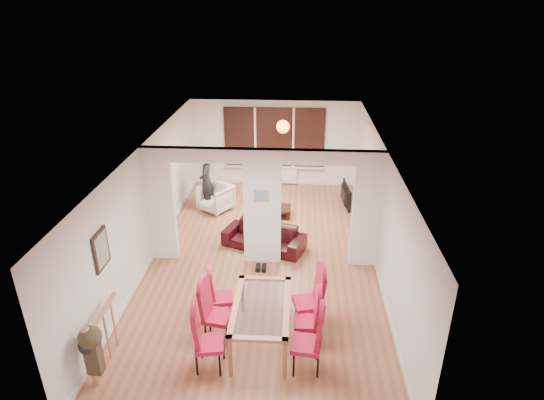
# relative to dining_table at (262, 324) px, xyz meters

# --- Properties ---
(floor) EXTENTS (5.00, 9.00, 0.01)m
(floor) POSITION_rel_dining_table_xyz_m (-0.19, 2.62, -0.39)
(floor) COLOR #A05E40
(floor) RESTS_ON ground
(room_walls) EXTENTS (5.00, 9.00, 2.60)m
(room_walls) POSITION_rel_dining_table_xyz_m (-0.19, 2.62, 0.91)
(room_walls) COLOR silver
(room_walls) RESTS_ON floor
(divider_wall) EXTENTS (5.00, 0.18, 2.60)m
(divider_wall) POSITION_rel_dining_table_xyz_m (-0.19, 2.62, 0.91)
(divider_wall) COLOR white
(divider_wall) RESTS_ON floor
(bay_window_blinds) EXTENTS (3.00, 0.08, 1.80)m
(bay_window_blinds) POSITION_rel_dining_table_xyz_m (-0.19, 7.06, 1.11)
(bay_window_blinds) COLOR black
(bay_window_blinds) RESTS_ON room_walls
(radiator) EXTENTS (1.40, 0.08, 0.50)m
(radiator) POSITION_rel_dining_table_xyz_m (-0.19, 7.02, -0.09)
(radiator) COLOR white
(radiator) RESTS_ON floor
(pendant_light) EXTENTS (0.36, 0.36, 0.36)m
(pendant_light) POSITION_rel_dining_table_xyz_m (0.11, 5.92, 1.76)
(pendant_light) COLOR orange
(pendant_light) RESTS_ON room_walls
(stair_newel) EXTENTS (0.40, 1.20, 1.10)m
(stair_newel) POSITION_rel_dining_table_xyz_m (-2.44, -0.58, 0.16)
(stair_newel) COLOR #B17351
(stair_newel) RESTS_ON floor
(wall_poster) EXTENTS (0.04, 0.52, 0.67)m
(wall_poster) POSITION_rel_dining_table_xyz_m (-2.66, 0.22, 1.21)
(wall_poster) COLOR gray
(wall_poster) RESTS_ON room_walls
(pillar_photo) EXTENTS (0.30, 0.03, 0.25)m
(pillar_photo) POSITION_rel_dining_table_xyz_m (-0.19, 2.53, 1.21)
(pillar_photo) COLOR #4C8CD8
(pillar_photo) RESTS_ON divider_wall
(dining_table) EXTENTS (0.94, 1.67, 0.78)m
(dining_table) POSITION_rel_dining_table_xyz_m (0.00, 0.00, 0.00)
(dining_table) COLOR #9B5839
(dining_table) RESTS_ON floor
(dining_chair_la) EXTENTS (0.51, 0.51, 1.10)m
(dining_chair_la) POSITION_rel_dining_table_xyz_m (-0.76, -0.62, 0.16)
(dining_chair_la) COLOR #A4102F
(dining_chair_la) RESTS_ON floor
(dining_chair_lb) EXTENTS (0.51, 0.51, 1.10)m
(dining_chair_lb) POSITION_rel_dining_table_xyz_m (-0.75, 0.04, 0.16)
(dining_chair_lb) COLOR #A4102F
(dining_chair_lb) RESTS_ON floor
(dining_chair_lc) EXTENTS (0.49, 0.49, 1.01)m
(dining_chair_lc) POSITION_rel_dining_table_xyz_m (-0.77, 0.60, 0.12)
(dining_chair_lc) COLOR #A4102F
(dining_chair_lc) RESTS_ON floor
(dining_chair_ra) EXTENTS (0.51, 0.51, 1.13)m
(dining_chair_ra) POSITION_rel_dining_table_xyz_m (0.74, -0.55, 0.17)
(dining_chair_ra) COLOR #A4102F
(dining_chair_ra) RESTS_ON floor
(dining_chair_rb) EXTENTS (0.41, 0.41, 1.02)m
(dining_chair_rb) POSITION_rel_dining_table_xyz_m (0.75, 0.03, 0.12)
(dining_chair_rb) COLOR #A4102F
(dining_chair_rb) RESTS_ON floor
(dining_chair_rc) EXTENTS (0.56, 0.56, 1.16)m
(dining_chair_rc) POSITION_rel_dining_table_xyz_m (0.77, 0.48, 0.19)
(dining_chair_rc) COLOR #A4102F
(dining_chair_rc) RESTS_ON floor
(sofa) EXTENTS (2.03, 1.34, 0.55)m
(sofa) POSITION_rel_dining_table_xyz_m (-0.21, 3.17, -0.12)
(sofa) COLOR black
(sofa) RESTS_ON floor
(armchair) EXTENTS (1.09, 1.09, 0.72)m
(armchair) POSITION_rel_dining_table_xyz_m (-1.68, 5.10, -0.03)
(armchair) COLOR beige
(armchair) RESTS_ON floor
(person) EXTENTS (0.58, 0.39, 1.57)m
(person) POSITION_rel_dining_table_xyz_m (-1.94, 5.26, 0.39)
(person) COLOR black
(person) RESTS_ON floor
(television) EXTENTS (1.06, 0.23, 0.61)m
(television) POSITION_rel_dining_table_xyz_m (1.81, 5.62, -0.09)
(television) COLOR black
(television) RESTS_ON floor
(coffee_table) EXTENTS (1.14, 0.61, 0.26)m
(coffee_table) POSITION_rel_dining_table_xyz_m (-0.19, 4.82, -0.26)
(coffee_table) COLOR black
(coffee_table) RESTS_ON floor
(bottle) EXTENTS (0.07, 0.07, 0.30)m
(bottle) POSITION_rel_dining_table_xyz_m (-0.05, 4.92, 0.01)
(bottle) COLOR #143F19
(bottle) RESTS_ON coffee_table
(bowl) EXTENTS (0.20, 0.20, 0.05)m
(bowl) POSITION_rel_dining_table_xyz_m (-0.02, 4.92, -0.11)
(bowl) COLOR black
(bowl) RESTS_ON coffee_table
(shoes) EXTENTS (0.23, 0.25, 0.09)m
(shoes) POSITION_rel_dining_table_xyz_m (-0.20, 2.22, -0.34)
(shoes) COLOR black
(shoes) RESTS_ON floor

